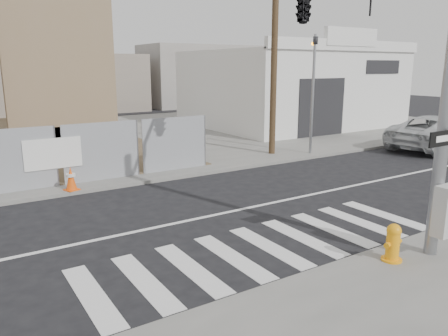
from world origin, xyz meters
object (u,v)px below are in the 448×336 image
fire_hydrant (393,242)px  traffic_cone_d (71,179)px  auto_shop (290,88)px  signal_pole (344,32)px  suv (438,132)px

fire_hydrant → traffic_cone_d: fire_hydrant is taller
auto_shop → traffic_cone_d: 18.93m
fire_hydrant → auto_shop: bearing=36.5°
signal_pole → traffic_cone_d: size_ratio=9.14×
fire_hydrant → traffic_cone_d: (-4.17, 8.81, -0.01)m
fire_hydrant → traffic_cone_d: 9.75m
suv → auto_shop: bearing=-4.0°
auto_shop → fire_hydrant: bearing=-125.4°
signal_pole → suv: signal_pole is taller
signal_pole → traffic_cone_d: signal_pole is taller
auto_shop → fire_hydrant: (-12.50, -17.56, -2.03)m
suv → fire_hydrant: bearing=112.7°
fire_hydrant → signal_pole: bearing=50.6°
auto_shop → suv: bearing=-88.0°
auto_shop → traffic_cone_d: (-16.67, -8.75, -2.04)m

